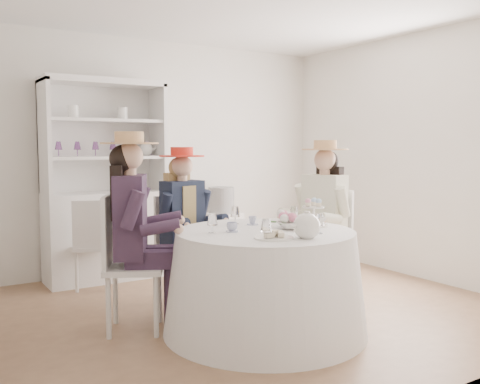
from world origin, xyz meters
TOP-DOWN VIEW (x-y plane):
  - ground at (0.00, 0.00)m, footprint 4.50×4.50m
  - ceiling at (0.00, 0.00)m, footprint 4.50×4.50m
  - wall_back at (0.00, 2.00)m, footprint 4.50×0.00m
  - wall_front at (0.00, -2.00)m, footprint 4.50×0.00m
  - wall_right at (2.25, 0.00)m, footprint 0.00×4.50m
  - tea_table at (-0.19, -0.56)m, footprint 1.60×1.60m
  - hutch at (-0.71, 1.74)m, footprint 1.46×0.93m
  - side_table at (0.77, 1.75)m, footprint 0.50×0.50m
  - hatbox at (0.77, 1.75)m, footprint 0.36×0.36m
  - guest_left at (-1.04, -0.00)m, footprint 0.67×0.61m
  - guest_mid at (-0.39, 0.45)m, footprint 0.54×0.57m
  - guest_right at (0.76, -0.16)m, footprint 0.61×0.57m
  - spare_chair at (-0.97, 1.37)m, footprint 0.50×0.50m
  - teacup_a at (-0.44, -0.49)m, footprint 0.11×0.11m
  - teacup_b at (-0.10, -0.26)m, footprint 0.09×0.09m
  - teacup_c at (0.11, -0.50)m, footprint 0.13×0.13m
  - flower_bowl at (0.02, -0.62)m, footprint 0.24×0.24m
  - flower_arrangement at (0.03, -0.56)m, footprint 0.19×0.19m
  - table_teapot at (-0.13, -1.01)m, footprint 0.27×0.19m
  - sandwich_plate at (-0.34, -0.90)m, footprint 0.28×0.28m
  - cupcake_stand at (0.28, -0.59)m, footprint 0.24×0.24m
  - stemware_set at (-0.19, -0.56)m, footprint 0.88×0.85m

SIDE VIEW (x-z plane):
  - ground at x=0.00m, z-range 0.00..0.00m
  - side_table at x=0.77m, z-range 0.00..0.63m
  - tea_table at x=-0.19m, z-range 0.00..0.80m
  - spare_chair at x=-0.97m, z-range 0.03..0.96m
  - hutch at x=-0.71m, z-range -0.31..1.86m
  - hatbox at x=0.77m, z-range 0.63..0.95m
  - sandwich_plate at x=-0.34m, z-range 0.79..0.85m
  - guest_mid at x=-0.39m, z-range 0.10..1.55m
  - flower_bowl at x=0.02m, z-range 0.81..0.86m
  - teacup_b at x=-0.10m, z-range 0.81..0.87m
  - teacup_a at x=-0.44m, z-range 0.81..0.87m
  - teacup_c at x=0.11m, z-range 0.81..0.88m
  - guest_right at x=0.76m, z-range 0.10..1.61m
  - stemware_set at x=-0.19m, z-range 0.81..0.96m
  - guest_left at x=-1.04m, z-range 0.10..1.67m
  - cupcake_stand at x=0.28m, z-range 0.78..1.00m
  - table_teapot at x=-0.13m, z-range 0.79..1.00m
  - flower_arrangement at x=0.03m, z-range 0.86..0.93m
  - wall_back at x=0.00m, z-range -0.90..3.60m
  - wall_front at x=0.00m, z-range -0.90..3.60m
  - wall_right at x=2.25m, z-range -0.90..3.60m
  - ceiling at x=0.00m, z-range 2.70..2.70m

